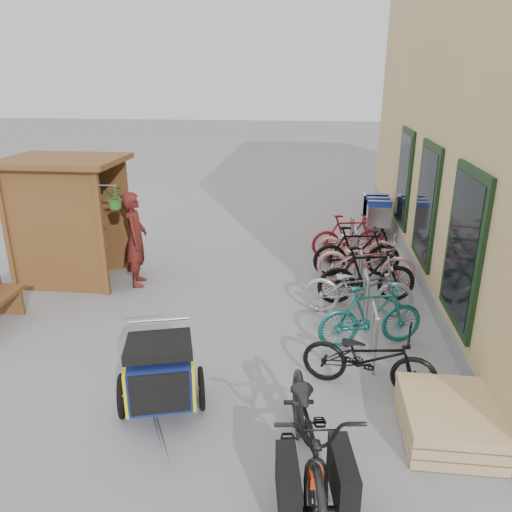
# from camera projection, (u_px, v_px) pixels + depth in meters

# --- Properties ---
(ground) EXTENTS (80.00, 80.00, 0.00)m
(ground) POSITION_uv_depth(u_px,v_px,m) (210.00, 354.00, 7.25)
(ground) COLOR gray
(kiosk) EXTENTS (2.49, 1.65, 2.40)m
(kiosk) POSITION_uv_depth(u_px,v_px,m) (63.00, 203.00, 9.39)
(kiosk) COLOR brown
(kiosk) RESTS_ON ground
(bike_rack) EXTENTS (0.05, 5.35, 0.86)m
(bike_rack) POSITION_uv_depth(u_px,v_px,m) (360.00, 268.00, 9.07)
(bike_rack) COLOR #A5A8AD
(bike_rack) RESTS_ON ground
(pallet_stack) EXTENTS (1.00, 1.20, 0.40)m
(pallet_stack) POSITION_uv_depth(u_px,v_px,m) (449.00, 420.00, 5.55)
(pallet_stack) COLOR tan
(pallet_stack) RESTS_ON ground
(shopping_carts) EXTENTS (0.58, 1.60, 1.04)m
(shopping_carts) POSITION_uv_depth(u_px,v_px,m) (376.00, 210.00, 12.67)
(shopping_carts) COLOR silver
(shopping_carts) RESTS_ON ground
(child_trailer) EXTENTS (1.11, 1.74, 1.00)m
(child_trailer) POSITION_uv_depth(u_px,v_px,m) (160.00, 370.00, 5.86)
(child_trailer) COLOR navy
(child_trailer) RESTS_ON ground
(cargo_bike) EXTENTS (1.08, 2.28, 1.15)m
(cargo_bike) POSITION_uv_depth(u_px,v_px,m) (309.00, 434.00, 4.80)
(cargo_bike) COLOR black
(cargo_bike) RESTS_ON ground
(person_kiosk) EXTENTS (0.57, 0.74, 1.82)m
(person_kiosk) POSITION_uv_depth(u_px,v_px,m) (136.00, 239.00, 9.40)
(person_kiosk) COLOR maroon
(person_kiosk) RESTS_ON ground
(bike_0) EXTENTS (1.80, 0.96, 0.90)m
(bike_0) POSITION_uv_depth(u_px,v_px,m) (369.00, 358.00, 6.32)
(bike_0) COLOR black
(bike_0) RESTS_ON ground
(bike_1) EXTENTS (1.68, 0.92, 0.97)m
(bike_1) POSITION_uv_depth(u_px,v_px,m) (371.00, 316.00, 7.34)
(bike_1) COLOR #1A6866
(bike_1) RESTS_ON ground
(bike_2) EXTENTS (1.84, 0.69, 0.96)m
(bike_2) POSITION_uv_depth(u_px,v_px,m) (358.00, 288.00, 8.32)
(bike_2) COLOR #9E9FA3
(bike_2) RESTS_ON ground
(bike_3) EXTENTS (1.83, 0.84, 1.06)m
(bike_3) POSITION_uv_depth(u_px,v_px,m) (367.00, 275.00, 8.73)
(bike_3) COLOR black
(bike_3) RESTS_ON ground
(bike_4) EXTENTS (1.93, 0.92, 0.98)m
(bike_4) POSITION_uv_depth(u_px,v_px,m) (366.00, 261.00, 9.51)
(bike_4) COLOR pink
(bike_4) RESTS_ON ground
(bike_5) EXTENTS (1.79, 0.71, 1.05)m
(bike_5) POSITION_uv_depth(u_px,v_px,m) (357.00, 252.00, 9.90)
(bike_5) COLOR black
(bike_5) RESTS_ON ground
(bike_6) EXTENTS (1.70, 0.80, 0.86)m
(bike_6) POSITION_uv_depth(u_px,v_px,m) (356.00, 244.00, 10.64)
(bike_6) COLOR pink
(bike_6) RESTS_ON ground
(bike_7) EXTENTS (1.69, 0.82, 0.98)m
(bike_7) POSITION_uv_depth(u_px,v_px,m) (348.00, 236.00, 10.95)
(bike_7) COLOR maroon
(bike_7) RESTS_ON ground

